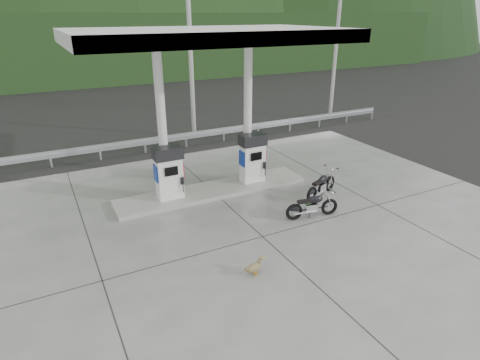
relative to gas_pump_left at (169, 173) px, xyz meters
name	(u,v)px	position (x,y,z in m)	size (l,w,h in m)	color
ground	(246,222)	(1.60, -2.50, -1.07)	(160.00, 160.00, 0.00)	black
forecourt_apron	(246,222)	(1.60, -2.50, -1.06)	(18.00, 14.00, 0.02)	slate
pump_island	(214,190)	(1.60, 0.00, -0.98)	(7.00, 1.40, 0.15)	gray
gas_pump_left	(169,173)	(0.00, 0.00, 0.00)	(0.95, 0.55, 1.80)	white
gas_pump_right	(253,158)	(3.20, 0.00, 0.00)	(0.95, 0.55, 1.80)	white
canopy_column_left	(162,123)	(0.00, 0.40, 1.60)	(0.30, 0.30, 5.00)	white
canopy_column_right	(248,113)	(3.20, 0.40, 1.60)	(0.30, 0.30, 5.00)	white
canopy_roof	(209,35)	(1.60, 0.00, 4.30)	(8.50, 5.00, 0.40)	silver
guardrail	(165,135)	(1.60, 5.50, -0.36)	(26.00, 0.16, 1.42)	#AEB2B7
road	(147,132)	(1.60, 9.00, -1.07)	(60.00, 7.00, 0.01)	black
utility_pole_b	(191,57)	(3.60, 7.00, 2.93)	(0.22, 0.22, 8.00)	gray
utility_pole_c	(336,50)	(12.60, 7.00, 2.93)	(0.22, 0.22, 8.00)	gray
tree_band	(88,49)	(1.60, 27.50, 1.93)	(80.00, 6.00, 6.00)	black
forested_hills	(62,55)	(1.60, 57.50, -1.07)	(100.00, 40.00, 140.00)	black
motorcycle_left	(312,206)	(3.60, -3.16, -0.66)	(1.65, 0.52, 0.78)	black
motorcycle_right	(321,185)	(4.83, -2.04, -0.64)	(1.72, 0.54, 0.81)	black
duck	(254,268)	(0.49, -4.97, -0.86)	(0.54, 0.15, 0.39)	brown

